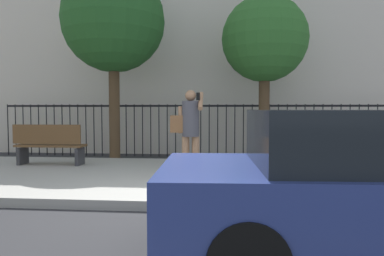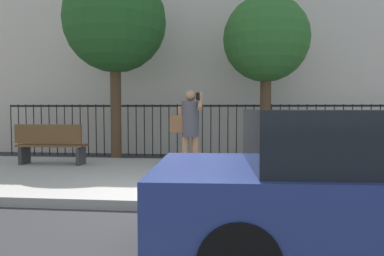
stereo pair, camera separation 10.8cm
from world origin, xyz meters
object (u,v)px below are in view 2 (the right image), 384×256
(parked_hatchback, at_px, (371,189))
(street_tree_near, at_px, (266,40))
(pedestrian_on_phone, at_px, (189,126))
(street_bench, at_px, (51,143))
(street_tree_mid, at_px, (115,22))

(parked_hatchback, bearing_deg, street_tree_near, 93.58)
(pedestrian_on_phone, xyz_separation_m, street_bench, (-3.37, 0.92, -0.48))
(street_bench, bearing_deg, street_tree_near, 20.06)
(street_tree_near, distance_m, street_tree_mid, 4.06)
(parked_hatchback, bearing_deg, street_bench, 140.87)
(pedestrian_on_phone, relative_size, street_tree_near, 0.38)
(street_bench, bearing_deg, parked_hatchback, -39.13)
(parked_hatchback, xyz_separation_m, pedestrian_on_phone, (-2.15, 3.56, 0.42))
(street_bench, relative_size, street_tree_near, 0.36)
(street_tree_near, bearing_deg, pedestrian_on_phone, -122.08)
(pedestrian_on_phone, height_order, street_tree_near, street_tree_near)
(parked_hatchback, xyz_separation_m, street_bench, (-5.52, 4.49, -0.05))
(pedestrian_on_phone, distance_m, street_tree_near, 3.95)
(street_tree_mid, bearing_deg, street_tree_near, 5.73)
(street_tree_near, xyz_separation_m, street_tree_mid, (-4.01, -0.40, 0.48))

